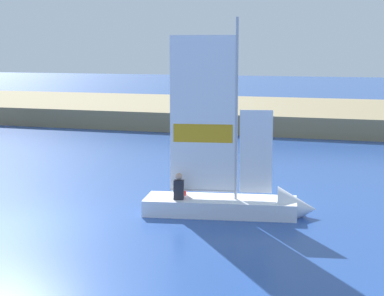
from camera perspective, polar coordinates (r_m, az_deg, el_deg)
ground_plane at (r=19.22m, az=-14.09°, el=-6.25°), size 200.00×200.00×0.00m
shore_bank at (r=44.27m, az=5.42°, el=2.99°), size 80.00×14.43×1.13m
sailboat at (r=19.48m, az=4.60°, el=-4.50°), size 5.14×2.25×6.10m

